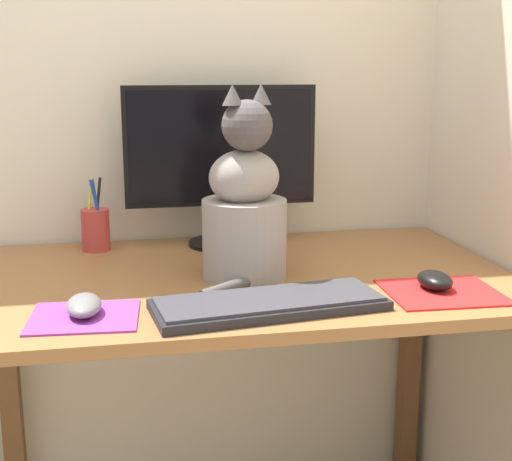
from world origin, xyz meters
name	(u,v)px	position (x,y,z in m)	size (l,w,h in m)	color
wall_back	(213,49)	(0.00, 0.39, 1.25)	(7.00, 0.04, 2.50)	beige
desk	(240,320)	(0.00, 0.00, 0.65)	(1.19, 0.73, 0.76)	brown
monitor	(221,157)	(0.00, 0.27, 0.98)	(0.48, 0.17, 0.40)	black
keyboard	(269,304)	(0.02, -0.24, 0.77)	(0.46, 0.21, 0.02)	black
mousepad_left	(84,317)	(-0.33, -0.22, 0.76)	(0.21, 0.19, 0.00)	purple
mousepad_right	(442,292)	(0.38, -0.21, 0.76)	(0.23, 0.21, 0.00)	red
computer_mouse_left	(84,305)	(-0.33, -0.21, 0.78)	(0.06, 0.11, 0.03)	slate
computer_mouse_right	(435,280)	(0.37, -0.19, 0.78)	(0.07, 0.10, 0.04)	black
cat	(245,208)	(0.01, -0.02, 0.91)	(0.24, 0.28, 0.41)	gray
pen_cup	(96,229)	(-0.31, 0.28, 0.81)	(0.07, 0.07, 0.18)	#B23833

